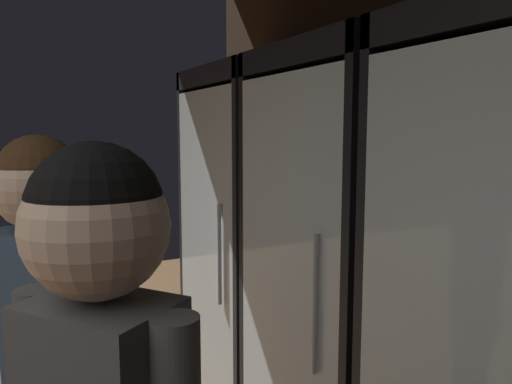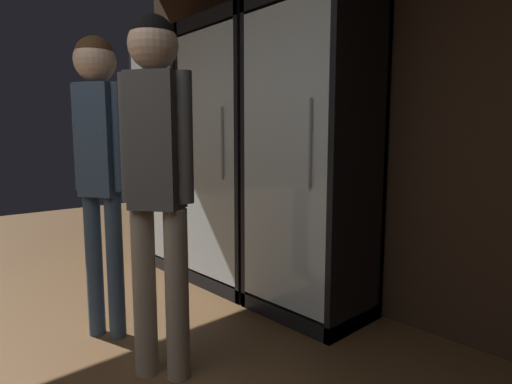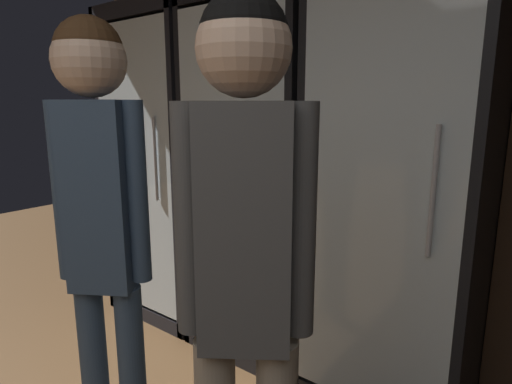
{
  "view_description": "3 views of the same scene",
  "coord_description": "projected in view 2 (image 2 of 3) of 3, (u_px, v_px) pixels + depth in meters",
  "views": [
    {
      "loc": [
        0.27,
        1.45,
        1.73
      ],
      "look_at": [
        -2.0,
        2.7,
        1.41
      ],
      "focal_mm": 34.14,
      "sensor_mm": 36.0,
      "label": 1
    },
    {
      "loc": [
        1.22,
        0.64,
        1.16
      ],
      "look_at": [
        -1.08,
        2.75,
        0.76
      ],
      "focal_mm": 28.75,
      "sensor_mm": 36.0,
      "label": 2
    },
    {
      "loc": [
        0.15,
        0.8,
        1.46
      ],
      "look_at": [
        -1.29,
        2.67,
        0.97
      ],
      "focal_mm": 29.58,
      "sensor_mm": 36.0,
      "label": 3
    }
  ],
  "objects": [
    {
      "name": "wall_back",
      "position": [
        410.0,
        100.0,
        2.47
      ],
      "size": [
        6.0,
        0.06,
        2.8
      ],
      "primitive_type": "cube",
      "color": "#382619",
      "rests_on": "ground"
    },
    {
      "name": "cooler_far_left",
      "position": [
        183.0,
        156.0,
        3.85
      ],
      "size": [
        0.76,
        0.58,
        2.07
      ],
      "color": "black",
      "rests_on": "ground"
    },
    {
      "name": "shopper_far",
      "position": [
        99.0,
        145.0,
        2.31
      ],
      "size": [
        0.29,
        0.23,
        1.72
      ],
      "color": "#384C66",
      "rests_on": "ground"
    },
    {
      "name": "cooler_center",
      "position": [
        316.0,
        162.0,
        2.68
      ],
      "size": [
        0.76,
        0.58,
        2.07
      ],
      "color": "black",
      "rests_on": "ground"
    },
    {
      "name": "cooler_left",
      "position": [
        238.0,
        158.0,
        3.26
      ],
      "size": [
        0.76,
        0.58,
        2.07
      ],
      "color": "black",
      "rests_on": "ground"
    },
    {
      "name": "shopper_near",
      "position": [
        157.0,
        160.0,
        1.91
      ],
      "size": [
        0.31,
        0.27,
        1.72
      ],
      "color": "gray",
      "rests_on": "ground"
    }
  ]
}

